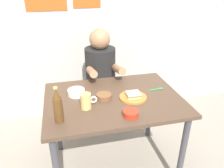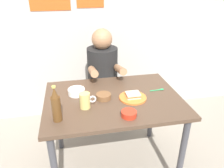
{
  "view_description": "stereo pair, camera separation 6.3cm",
  "coord_description": "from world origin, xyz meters",
  "px_view_note": "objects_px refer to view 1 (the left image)",
  "views": [
    {
      "loc": [
        -0.37,
        -1.49,
        1.62
      ],
      "look_at": [
        0.0,
        0.05,
        0.84
      ],
      "focal_mm": 34.79,
      "sensor_mm": 36.0,
      "label": 1
    },
    {
      "loc": [
        -0.31,
        -1.51,
        1.62
      ],
      "look_at": [
        0.0,
        0.05,
        0.84
      ],
      "focal_mm": 34.79,
      "sensor_mm": 36.0,
      "label": 2
    }
  ],
  "objects_px": {
    "plate_orange": "(133,97)",
    "sandwich": "(133,95)",
    "beer_bottle": "(58,106)",
    "rice_bowl_white": "(76,92)",
    "person_seated": "(101,67)",
    "stool": "(101,101)",
    "dining_table": "(113,107)",
    "beer_mug": "(86,101)"
  },
  "relations": [
    {
      "from": "stool",
      "to": "beer_mug",
      "type": "distance_m",
      "value": 0.9
    },
    {
      "from": "dining_table",
      "to": "rice_bowl_white",
      "type": "distance_m",
      "value": 0.33
    },
    {
      "from": "dining_table",
      "to": "plate_orange",
      "type": "xyz_separation_m",
      "value": [
        0.15,
        -0.04,
        0.1
      ]
    },
    {
      "from": "beer_bottle",
      "to": "dining_table",
      "type": "bearing_deg",
      "value": 28.03
    },
    {
      "from": "dining_table",
      "to": "stool",
      "type": "distance_m",
      "value": 0.7
    },
    {
      "from": "person_seated",
      "to": "sandwich",
      "type": "bearing_deg",
      "value": -77.89
    },
    {
      "from": "person_seated",
      "to": "beer_bottle",
      "type": "height_order",
      "value": "person_seated"
    },
    {
      "from": "beer_mug",
      "to": "plate_orange",
      "type": "bearing_deg",
      "value": 9.15
    },
    {
      "from": "beer_mug",
      "to": "rice_bowl_white",
      "type": "height_order",
      "value": "beer_mug"
    },
    {
      "from": "stool",
      "to": "person_seated",
      "type": "bearing_deg",
      "value": -90.0
    },
    {
      "from": "beer_bottle",
      "to": "stool",
      "type": "bearing_deg",
      "value": 62.67
    },
    {
      "from": "beer_bottle",
      "to": "person_seated",
      "type": "bearing_deg",
      "value": 62.36
    },
    {
      "from": "beer_bottle",
      "to": "sandwich",
      "type": "bearing_deg",
      "value": 17.77
    },
    {
      "from": "plate_orange",
      "to": "sandwich",
      "type": "relative_size",
      "value": 2.0
    },
    {
      "from": "stool",
      "to": "person_seated",
      "type": "distance_m",
      "value": 0.42
    },
    {
      "from": "dining_table",
      "to": "beer_mug",
      "type": "height_order",
      "value": "beer_mug"
    },
    {
      "from": "sandwich",
      "to": "beer_mug",
      "type": "height_order",
      "value": "beer_mug"
    },
    {
      "from": "plate_orange",
      "to": "rice_bowl_white",
      "type": "xyz_separation_m",
      "value": [
        -0.44,
        0.16,
        0.02
      ]
    },
    {
      "from": "person_seated",
      "to": "sandwich",
      "type": "height_order",
      "value": "person_seated"
    },
    {
      "from": "person_seated",
      "to": "rice_bowl_white",
      "type": "height_order",
      "value": "person_seated"
    },
    {
      "from": "dining_table",
      "to": "sandwich",
      "type": "relative_size",
      "value": 10.0
    },
    {
      "from": "dining_table",
      "to": "beer_mug",
      "type": "distance_m",
      "value": 0.3
    },
    {
      "from": "beer_bottle",
      "to": "rice_bowl_white",
      "type": "height_order",
      "value": "beer_bottle"
    },
    {
      "from": "sandwich",
      "to": "beer_mug",
      "type": "distance_m",
      "value": 0.39
    },
    {
      "from": "person_seated",
      "to": "rice_bowl_white",
      "type": "xyz_separation_m",
      "value": [
        -0.3,
        -0.5,
        0.0
      ]
    },
    {
      "from": "person_seated",
      "to": "rice_bowl_white",
      "type": "relative_size",
      "value": 5.14
    },
    {
      "from": "beer_bottle",
      "to": "beer_mug",
      "type": "bearing_deg",
      "value": 32.11
    },
    {
      "from": "beer_bottle",
      "to": "rice_bowl_white",
      "type": "distance_m",
      "value": 0.39
    },
    {
      "from": "stool",
      "to": "plate_orange",
      "type": "relative_size",
      "value": 2.05
    },
    {
      "from": "sandwich",
      "to": "rice_bowl_white",
      "type": "xyz_separation_m",
      "value": [
        -0.44,
        0.16,
        -0.0
      ]
    },
    {
      "from": "stool",
      "to": "beer_bottle",
      "type": "relative_size",
      "value": 1.72
    },
    {
      "from": "beer_mug",
      "to": "beer_bottle",
      "type": "bearing_deg",
      "value": -147.89
    },
    {
      "from": "plate_orange",
      "to": "beer_bottle",
      "type": "relative_size",
      "value": 0.84
    },
    {
      "from": "dining_table",
      "to": "rice_bowl_white",
      "type": "bearing_deg",
      "value": 157.98
    },
    {
      "from": "person_seated",
      "to": "plate_orange",
      "type": "bearing_deg",
      "value": -77.89
    },
    {
      "from": "stool",
      "to": "plate_orange",
      "type": "distance_m",
      "value": 0.79
    },
    {
      "from": "sandwich",
      "to": "beer_bottle",
      "type": "bearing_deg",
      "value": -162.23
    },
    {
      "from": "beer_mug",
      "to": "rice_bowl_white",
      "type": "distance_m",
      "value": 0.23
    },
    {
      "from": "dining_table",
      "to": "stool",
      "type": "height_order",
      "value": "dining_table"
    },
    {
      "from": "beer_mug",
      "to": "beer_bottle",
      "type": "height_order",
      "value": "beer_bottle"
    },
    {
      "from": "dining_table",
      "to": "beer_bottle",
      "type": "height_order",
      "value": "beer_bottle"
    },
    {
      "from": "person_seated",
      "to": "beer_mug",
      "type": "height_order",
      "value": "person_seated"
    }
  ]
}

